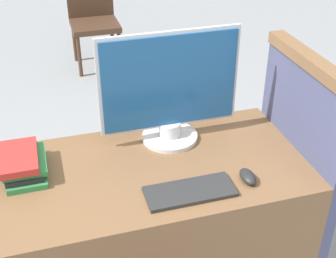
{
  "coord_description": "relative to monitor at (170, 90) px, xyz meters",
  "views": [
    {
      "loc": [
        -0.36,
        -1.16,
        1.91
      ],
      "look_at": [
        0.07,
        0.3,
        0.96
      ],
      "focal_mm": 50.0,
      "sensor_mm": 36.0,
      "label": 1
    }
  ],
  "objects": [
    {
      "name": "carrel_divider",
      "position": [
        0.53,
        -0.21,
        -0.41
      ],
      "size": [
        0.07,
        0.63,
        1.18
      ],
      "color": "#474C70",
      "rests_on": "ground_plane"
    },
    {
      "name": "mouse",
      "position": [
        0.21,
        -0.38,
        -0.22
      ],
      "size": [
        0.06,
        0.1,
        0.04
      ],
      "color": "#262626",
      "rests_on": "desk"
    },
    {
      "name": "book_stack",
      "position": [
        -0.63,
        -0.08,
        -0.2
      ],
      "size": [
        0.18,
        0.26,
        0.1
      ],
      "color": "#2D7F42",
      "rests_on": "desk"
    },
    {
      "name": "far_chair",
      "position": [
        0.03,
        2.69,
        -0.51
      ],
      "size": [
        0.44,
        0.44,
        0.91
      ],
      "rotation": [
        0.0,
        0.0,
        -0.48
      ],
      "color": "#4C3323",
      "rests_on": "ground_plane"
    },
    {
      "name": "desk",
      "position": [
        -0.15,
        -0.19,
        -0.63
      ],
      "size": [
        1.3,
        0.67,
        0.77
      ],
      "color": "brown",
      "rests_on": "ground_plane"
    },
    {
      "name": "keyboard",
      "position": [
        -0.04,
        -0.39,
        -0.23
      ],
      "size": [
        0.34,
        0.14,
        0.02
      ],
      "color": "#2D2D2D",
      "rests_on": "desk"
    },
    {
      "name": "monitor",
      "position": [
        0.0,
        0.0,
        0.0
      ],
      "size": [
        0.61,
        0.25,
        0.5
      ],
      "color": "silver",
      "rests_on": "desk"
    }
  ]
}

